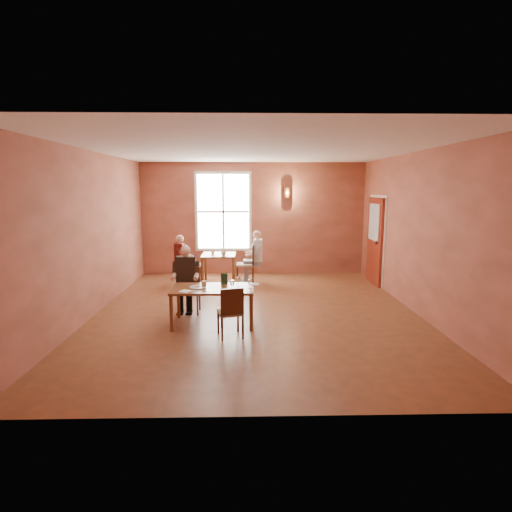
{
  "coord_description": "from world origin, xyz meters",
  "views": [
    {
      "loc": [
        -0.17,
        -7.28,
        2.33
      ],
      "look_at": [
        0.0,
        0.2,
        1.05
      ],
      "focal_mm": 28.0,
      "sensor_mm": 36.0,
      "label": 1
    }
  ],
  "objects_px": {
    "chair_empty": "(230,311)",
    "second_table": "(219,268)",
    "chair_diner_main": "(189,291)",
    "diner_main": "(189,282)",
    "chair_diner_white": "(245,264)",
    "chair_diner_maroon": "(193,264)",
    "diner_white": "(246,258)",
    "diner_maroon": "(191,260)",
    "main_table": "(213,306)"
  },
  "relations": [
    {
      "from": "chair_empty",
      "to": "second_table",
      "type": "distance_m",
      "value": 3.67
    },
    {
      "from": "chair_empty",
      "to": "second_table",
      "type": "height_order",
      "value": "chair_empty"
    },
    {
      "from": "chair_diner_main",
      "to": "second_table",
      "type": "relative_size",
      "value": 1.05
    },
    {
      "from": "diner_main",
      "to": "second_table",
      "type": "relative_size",
      "value": 1.48
    },
    {
      "from": "chair_diner_white",
      "to": "second_table",
      "type": "bearing_deg",
      "value": 90.0
    },
    {
      "from": "chair_diner_white",
      "to": "chair_diner_maroon",
      "type": "relative_size",
      "value": 1.03
    },
    {
      "from": "diner_main",
      "to": "diner_white",
      "type": "height_order",
      "value": "diner_white"
    },
    {
      "from": "diner_main",
      "to": "chair_diner_white",
      "type": "bearing_deg",
      "value": -113.09
    },
    {
      "from": "diner_white",
      "to": "diner_maroon",
      "type": "xyz_separation_m",
      "value": [
        -1.36,
        0.0,
        -0.04
      ]
    },
    {
      "from": "chair_diner_main",
      "to": "main_table",
      "type": "bearing_deg",
      "value": 127.57
    },
    {
      "from": "diner_main",
      "to": "main_table",
      "type": "bearing_deg",
      "value": 128.88
    },
    {
      "from": "diner_main",
      "to": "chair_diner_maroon",
      "type": "relative_size",
      "value": 1.3
    },
    {
      "from": "chair_empty",
      "to": "diner_white",
      "type": "bearing_deg",
      "value": 71.45
    },
    {
      "from": "chair_diner_maroon",
      "to": "chair_diner_white",
      "type": "bearing_deg",
      "value": 90.0
    },
    {
      "from": "chair_diner_main",
      "to": "chair_diner_maroon",
      "type": "xyz_separation_m",
      "value": [
        -0.26,
        2.41,
        0.04
      ]
    },
    {
      "from": "main_table",
      "to": "diner_main",
      "type": "bearing_deg",
      "value": 128.88
    },
    {
      "from": "chair_empty",
      "to": "chair_diner_white",
      "type": "height_order",
      "value": "chair_diner_white"
    },
    {
      "from": "main_table",
      "to": "chair_empty",
      "type": "bearing_deg",
      "value": -61.27
    },
    {
      "from": "main_table",
      "to": "second_table",
      "type": "relative_size",
      "value": 1.7
    },
    {
      "from": "chair_empty",
      "to": "diner_maroon",
      "type": "bearing_deg",
      "value": 92.34
    },
    {
      "from": "diner_white",
      "to": "chair_diner_maroon",
      "type": "relative_size",
      "value": 1.34
    },
    {
      "from": "chair_diner_main",
      "to": "chair_empty",
      "type": "distance_m",
      "value": 1.47
    },
    {
      "from": "main_table",
      "to": "chair_diner_main",
      "type": "relative_size",
      "value": 1.62
    },
    {
      "from": "second_table",
      "to": "diner_maroon",
      "type": "xyz_separation_m",
      "value": [
        -0.68,
        0.0,
        0.23
      ]
    },
    {
      "from": "second_table",
      "to": "chair_diner_white",
      "type": "distance_m",
      "value": 0.66
    },
    {
      "from": "main_table",
      "to": "diner_white",
      "type": "bearing_deg",
      "value": 79.43
    },
    {
      "from": "chair_empty",
      "to": "chair_diner_maroon",
      "type": "height_order",
      "value": "chair_diner_maroon"
    },
    {
      "from": "diner_maroon",
      "to": "diner_white",
      "type": "bearing_deg",
      "value": 90.0
    },
    {
      "from": "chair_diner_white",
      "to": "diner_white",
      "type": "relative_size",
      "value": 0.77
    },
    {
      "from": "second_table",
      "to": "chair_diner_maroon",
      "type": "bearing_deg",
      "value": 180.0
    },
    {
      "from": "chair_diner_white",
      "to": "diner_maroon",
      "type": "xyz_separation_m",
      "value": [
        -1.33,
        0.0,
        0.1
      ]
    },
    {
      "from": "chair_diner_white",
      "to": "chair_diner_maroon",
      "type": "distance_m",
      "value": 1.3
    },
    {
      "from": "chair_diner_main",
      "to": "chair_diner_white",
      "type": "relative_size",
      "value": 0.89
    },
    {
      "from": "diner_white",
      "to": "diner_maroon",
      "type": "relative_size",
      "value": 1.07
    },
    {
      "from": "chair_diner_main",
      "to": "chair_diner_white",
      "type": "bearing_deg",
      "value": -113.34
    },
    {
      "from": "second_table",
      "to": "diner_white",
      "type": "distance_m",
      "value": 0.73
    },
    {
      "from": "chair_diner_main",
      "to": "diner_white",
      "type": "distance_m",
      "value": 2.65
    },
    {
      "from": "chair_diner_white",
      "to": "diner_maroon",
      "type": "height_order",
      "value": "diner_maroon"
    },
    {
      "from": "second_table",
      "to": "diner_maroon",
      "type": "relative_size",
      "value": 0.7
    },
    {
      "from": "diner_maroon",
      "to": "chair_diner_maroon",
      "type": "bearing_deg",
      "value": 90.0
    },
    {
      "from": "chair_diner_main",
      "to": "diner_maroon",
      "type": "height_order",
      "value": "diner_maroon"
    },
    {
      "from": "main_table",
      "to": "chair_empty",
      "type": "relative_size",
      "value": 1.69
    },
    {
      "from": "diner_maroon",
      "to": "chair_diner_white",
      "type": "bearing_deg",
      "value": 90.0
    },
    {
      "from": "chair_diner_main",
      "to": "diner_main",
      "type": "bearing_deg",
      "value": 90.0
    },
    {
      "from": "chair_diner_white",
      "to": "diner_maroon",
      "type": "bearing_deg",
      "value": 90.0
    },
    {
      "from": "chair_diner_white",
      "to": "diner_main",
      "type": "bearing_deg",
      "value": 156.91
    },
    {
      "from": "chair_diner_main",
      "to": "diner_maroon",
      "type": "xyz_separation_m",
      "value": [
        -0.29,
        2.41,
        0.16
      ]
    },
    {
      "from": "chair_empty",
      "to": "chair_diner_white",
      "type": "bearing_deg",
      "value": 71.92
    },
    {
      "from": "chair_diner_main",
      "to": "diner_white",
      "type": "bearing_deg",
      "value": -113.94
    },
    {
      "from": "main_table",
      "to": "diner_white",
      "type": "xyz_separation_m",
      "value": [
        0.57,
        3.06,
        0.3
      ]
    }
  ]
}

